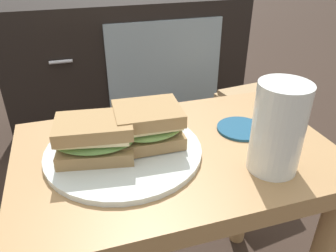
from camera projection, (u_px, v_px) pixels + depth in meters
name	position (u px, v px, depth m)	size (l,w,h in m)	color
side_table	(176.00, 189.00, 0.63)	(0.56, 0.36, 0.46)	#A37A4C
tv_cabinet	(125.00, 65.00, 1.48)	(0.96, 0.46, 0.58)	black
plate	(124.00, 151.00, 0.58)	(0.27, 0.27, 0.01)	silver
sandwich_front	(95.00, 138.00, 0.54)	(0.15, 0.11, 0.07)	#9E7A4C
sandwich_back	(148.00, 125.00, 0.57)	(0.12, 0.10, 0.07)	#9E7A4C
beer_glass	(278.00, 130.00, 0.51)	(0.08, 0.08, 0.15)	silver
coaster	(241.00, 129.00, 0.65)	(0.09, 0.09, 0.01)	navy
paper_bag	(248.00, 137.00, 1.18)	(0.22, 0.20, 0.34)	tan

